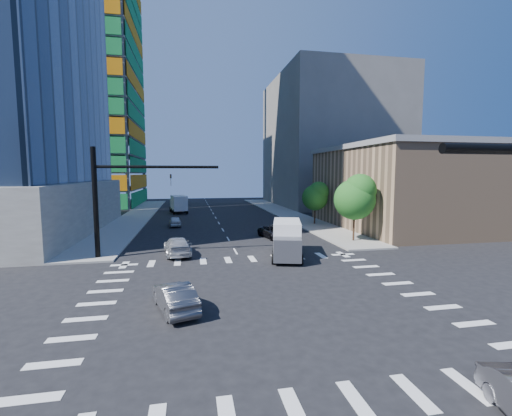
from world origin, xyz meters
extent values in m
plane|color=black|center=(0.00, 0.00, 0.00)|extent=(160.00, 160.00, 0.00)
cube|color=silver|center=(0.00, 0.00, 0.01)|extent=(20.00, 20.00, 0.01)
cube|color=#989690|center=(12.50, 40.00, 0.07)|extent=(5.00, 60.00, 0.15)
cube|color=#989690|center=(-12.50, 40.00, 0.07)|extent=(5.00, 60.00, 0.15)
cube|color=#1B9546|center=(-14.90, 62.00, 24.50)|extent=(0.12, 24.00, 49.00)
cube|color=orange|center=(-27.50, 49.40, 24.50)|extent=(24.00, 0.12, 49.00)
cube|color=tan|center=(25.00, 22.00, 5.00)|extent=(20.00, 22.00, 10.00)
cube|color=gray|center=(25.00, 22.00, 10.30)|extent=(20.50, 22.50, 0.60)
cube|color=#65615B|center=(27.00, 55.00, 14.00)|extent=(24.00, 30.00, 28.00)
cylinder|color=black|center=(-11.50, 11.50, 4.65)|extent=(0.40, 0.40, 9.00)
cylinder|color=black|center=(-6.50, 11.50, 7.55)|extent=(10.00, 0.24, 0.24)
imported|color=black|center=(-5.50, 11.50, 6.45)|extent=(0.16, 0.20, 1.00)
cylinder|color=#382316|center=(12.50, 14.00, 1.29)|extent=(0.20, 0.20, 2.27)
sphere|color=#165318|center=(12.50, 14.00, 4.38)|extent=(4.16, 4.16, 4.16)
sphere|color=#347F2A|center=(12.90, 13.70, 5.35)|extent=(3.25, 3.25, 3.25)
cylinder|color=#382316|center=(12.80, 26.00, 1.11)|extent=(0.20, 0.20, 1.92)
sphere|color=#165318|center=(12.80, 26.00, 3.72)|extent=(3.52, 3.52, 3.52)
sphere|color=#347F2A|center=(13.20, 25.70, 4.55)|extent=(2.75, 2.75, 2.75)
imported|color=black|center=(4.99, 17.63, 0.66)|extent=(3.14, 5.10, 1.32)
imported|color=beige|center=(-5.10, 11.71, 0.75)|extent=(2.74, 5.41, 1.50)
imported|color=#BABEC2|center=(-5.96, 28.16, 0.65)|extent=(1.81, 3.94, 1.31)
imported|color=#535459|center=(-4.81, -0.68, 0.72)|extent=(2.70, 4.60, 1.43)
cube|color=white|center=(3.92, 8.87, 1.76)|extent=(3.37, 5.06, 2.41)
cube|color=#46474E|center=(3.92, 8.87, 1.16)|extent=(2.50, 2.17, 1.76)
cube|color=silver|center=(-6.05, 44.34, 1.85)|extent=(3.13, 5.20, 2.53)
cube|color=#46474E|center=(-6.05, 44.34, 1.22)|extent=(2.51, 2.11, 1.85)
camera|label=1|loc=(-3.93, -18.14, 7.00)|focal=24.00mm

